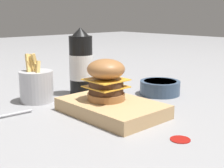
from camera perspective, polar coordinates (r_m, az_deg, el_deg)
ground_plane at (r=0.88m, az=-0.08°, el=-5.53°), size 6.00×6.00×0.00m
serving_board at (r=0.87m, az=0.00°, el=-4.39°), size 0.29×0.19×0.04m
burger at (r=0.87m, az=-1.30°, el=0.82°), size 0.11×0.11×0.12m
ketchup_bottle at (r=1.07m, az=-5.68°, el=3.59°), size 0.08×0.08×0.23m
fries_basket at (r=1.02m, az=-13.67°, el=-0.25°), size 0.11×0.11×0.16m
side_bowl at (r=1.10m, az=8.75°, el=-0.57°), size 0.14×0.14×0.05m
ketchup_puddle at (r=0.72m, az=12.38°, el=-9.82°), size 0.05×0.05×0.00m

